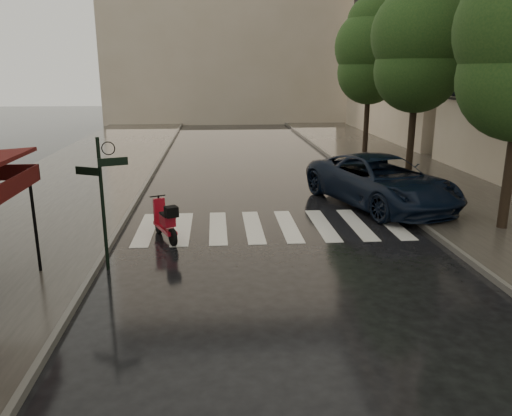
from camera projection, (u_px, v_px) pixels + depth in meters
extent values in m
plane|color=black|center=(142.00, 331.00, 8.93)|extent=(120.00, 120.00, 0.00)
cube|color=#38332D|center=(70.00, 185.00, 20.09)|extent=(6.00, 60.00, 0.12)
cube|color=#38332D|center=(425.00, 179.00, 21.24)|extent=(5.50, 60.00, 0.12)
cube|color=#595651|center=(147.00, 183.00, 20.32)|extent=(0.12, 60.00, 0.16)
cube|color=#595651|center=(361.00, 179.00, 21.02)|extent=(0.12, 60.00, 0.16)
cube|color=silver|center=(146.00, 229.00, 14.64)|extent=(0.50, 3.20, 0.01)
cube|color=silver|center=(182.00, 228.00, 14.72)|extent=(0.50, 3.20, 0.01)
cube|color=silver|center=(218.00, 227.00, 14.80)|extent=(0.50, 3.20, 0.01)
cube|color=silver|center=(253.00, 227.00, 14.88)|extent=(0.50, 3.20, 0.01)
cube|color=silver|center=(288.00, 226.00, 14.97)|extent=(0.50, 3.20, 0.01)
cube|color=silver|center=(323.00, 225.00, 15.05)|extent=(0.50, 3.20, 0.01)
cube|color=silver|center=(357.00, 224.00, 15.13)|extent=(0.50, 3.20, 0.01)
cube|color=silver|center=(390.00, 223.00, 15.21)|extent=(0.50, 3.20, 0.01)
cylinder|color=black|center=(35.00, 221.00, 11.02)|extent=(0.07, 0.07, 2.35)
cylinder|color=black|center=(103.00, 205.00, 11.30)|extent=(0.08, 0.08, 3.10)
cube|color=black|center=(113.00, 162.00, 11.06)|extent=(0.62, 0.26, 0.18)
cube|color=black|center=(87.00, 171.00, 11.07)|extent=(0.56, 0.29, 0.18)
cube|color=tan|center=(231.00, 4.00, 43.01)|extent=(22.00, 6.00, 20.00)
cylinder|color=black|center=(511.00, 154.00, 13.88)|extent=(0.28, 0.28, 4.26)
cylinder|color=black|center=(412.00, 124.00, 20.57)|extent=(0.28, 0.28, 4.48)
sphere|color=#183814|center=(417.00, 70.00, 20.00)|extent=(3.40, 3.40, 3.40)
sphere|color=#183814|center=(420.00, 34.00, 19.63)|extent=(3.80, 3.80, 3.80)
cylinder|color=black|center=(367.00, 112.00, 27.33)|extent=(0.28, 0.28, 4.37)
sphere|color=#183814|center=(369.00, 72.00, 26.77)|extent=(3.40, 3.40, 3.40)
sphere|color=#183814|center=(371.00, 46.00, 26.41)|extent=(3.80, 3.80, 3.80)
sphere|color=#183814|center=(372.00, 21.00, 26.08)|extent=(2.60, 2.60, 2.60)
cylinder|color=black|center=(173.00, 237.00, 13.22)|extent=(0.28, 0.47, 0.47)
cylinder|color=black|center=(159.00, 225.00, 14.26)|extent=(0.28, 0.47, 0.47)
cube|color=maroon|center=(165.00, 228.00, 13.74)|extent=(0.77, 1.28, 0.10)
cube|color=maroon|center=(167.00, 220.00, 13.45)|extent=(0.49, 0.61, 0.28)
cube|color=maroon|center=(159.00, 211.00, 14.02)|extent=(0.34, 0.23, 0.74)
cylinder|color=black|center=(157.00, 196.00, 13.99)|extent=(0.43, 0.21, 0.04)
cube|color=black|center=(171.00, 212.00, 13.06)|extent=(0.41, 0.40, 0.28)
imported|color=black|center=(381.00, 181.00, 17.04)|extent=(4.64, 6.74, 1.71)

